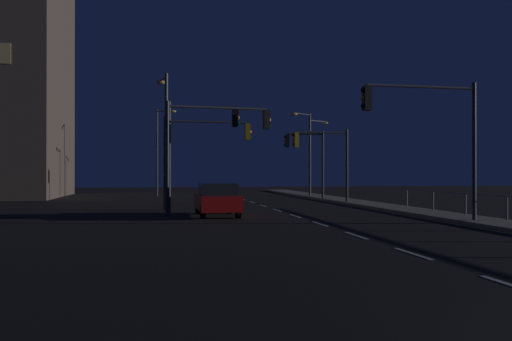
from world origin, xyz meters
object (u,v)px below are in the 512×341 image
object	(u,v)px
street_lamp_mid_block	(313,148)
street_lamp_across_street	(160,144)
traffic_light_mid_left	(199,135)
traffic_light_overhead_east	(322,150)
car	(217,199)
street_lamp_median	(307,145)
traffic_light_far_left	(426,121)
traffic_light_near_right	(205,143)
street_lamp_corner	(165,129)
traffic_light_mid_right	(214,134)
traffic_light_near_left	(306,151)

from	to	relation	value
street_lamp_mid_block	street_lamp_across_street	bearing A→B (deg)	174.77
traffic_light_mid_left	traffic_light_overhead_east	world-z (taller)	traffic_light_mid_left
car	street_lamp_median	xyz separation A→B (m)	(9.36, 17.92, 3.54)
traffic_light_overhead_east	street_lamp_mid_block	bearing A→B (deg)	76.46
traffic_light_overhead_east	street_lamp_mid_block	size ratio (longest dim) A/B	0.71
car	street_lamp_mid_block	bearing A→B (deg)	62.79
traffic_light_far_left	street_lamp_mid_block	world-z (taller)	street_lamp_mid_block
traffic_light_far_left	street_lamp_across_street	distance (m)	29.64
traffic_light_near_right	traffic_light_mid_left	size ratio (longest dim) A/B	0.92
car	street_lamp_across_street	size ratio (longest dim) A/B	0.58
traffic_light_mid_left	street_lamp_corner	size ratio (longest dim) A/B	0.76
traffic_light_mid_right	street_lamp_corner	xyz separation A→B (m)	(-2.34, 3.19, 0.48)
car	traffic_light_mid_right	xyz separation A→B (m)	(-0.03, 1.11, 3.13)
traffic_light_near_right	street_lamp_median	xyz separation A→B (m)	(9.52, 12.61, 0.63)
traffic_light_mid_left	street_lamp_median	distance (m)	18.79
street_lamp_across_street	street_lamp_median	world-z (taller)	street_lamp_across_street
traffic_light_overhead_east	street_lamp_mid_block	xyz separation A→B (m)	(3.01, 12.52, 0.72)
traffic_light_mid_right	street_lamp_corner	distance (m)	3.99
traffic_light_near_left	street_lamp_median	distance (m)	4.23
car	traffic_light_near_right	xyz separation A→B (m)	(-0.16, 5.31, 2.91)
car	traffic_light_mid_right	size ratio (longest dim) A/B	0.80
traffic_light_near_right	street_lamp_across_street	size ratio (longest dim) A/B	0.69
traffic_light_mid_right	street_lamp_across_street	size ratio (longest dim) A/B	0.73
traffic_light_near_left	traffic_light_mid_left	bearing A→B (deg)	-126.83
traffic_light_mid_right	traffic_light_near_left	bearing A→B (deg)	57.34
traffic_light_near_left	traffic_light_overhead_east	xyz separation A→B (m)	(-0.38, -5.39, -0.14)
car	traffic_light_mid_left	distance (m)	3.81
traffic_light_far_left	street_lamp_median	distance (m)	23.44
car	street_lamp_corner	world-z (taller)	street_lamp_corner
car	traffic_light_overhead_east	bearing A→B (deg)	47.53
traffic_light_far_left	street_lamp_mid_block	bearing A→B (deg)	83.43
street_lamp_mid_block	street_lamp_median	size ratio (longest dim) A/B	0.97
street_lamp_mid_block	street_lamp_corner	bearing A→B (deg)	-128.24
street_lamp_median	traffic_light_near_right	bearing A→B (deg)	-127.05
traffic_light_near_right	street_lamp_corner	size ratio (longest dim) A/B	0.70
traffic_light_near_left	street_lamp_median	xyz separation A→B (m)	(1.18, 4.00, 0.67)
traffic_light_overhead_east	car	bearing A→B (deg)	-132.47
traffic_light_far_left	traffic_light_mid_left	xyz separation A→B (m)	(-8.47, 7.52, -0.16)
traffic_light_far_left	street_lamp_across_street	world-z (taller)	street_lamp_across_street
car	street_lamp_across_street	bearing A→B (deg)	96.83
traffic_light_near_right	traffic_light_far_left	world-z (taller)	traffic_light_far_left
street_lamp_mid_block	street_lamp_corner	size ratio (longest dim) A/B	0.91
traffic_light_near_left	traffic_light_mid_right	xyz separation A→B (m)	(-8.21, -12.81, 0.27)
street_lamp_across_street	street_lamp_mid_block	bearing A→B (deg)	-5.23
traffic_light_near_left	traffic_light_far_left	distance (m)	19.39
street_lamp_mid_block	traffic_light_mid_left	bearing A→B (deg)	-121.25
traffic_light_mid_left	traffic_light_far_left	bearing A→B (deg)	-41.62
traffic_light_mid_left	traffic_light_mid_right	world-z (taller)	traffic_light_mid_left
traffic_light_overhead_east	street_lamp_corner	size ratio (longest dim) A/B	0.65
traffic_light_near_left	street_lamp_median	size ratio (longest dim) A/B	0.74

